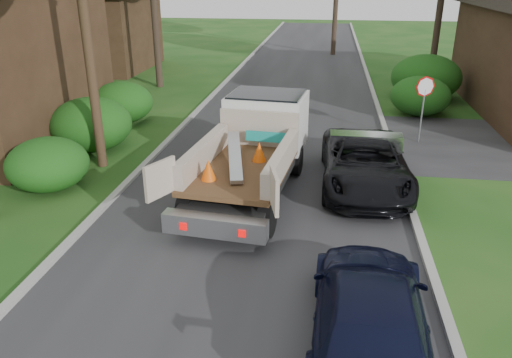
{
  "coord_description": "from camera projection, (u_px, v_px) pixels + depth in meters",
  "views": [
    {
      "loc": [
        1.7,
        -9.5,
        5.93
      ],
      "look_at": [
        0.09,
        1.72,
        1.2
      ],
      "focal_mm": 35.0,
      "sensor_mm": 36.0,
      "label": 1
    }
  ],
  "objects": [
    {
      "name": "black_pickup",
      "position": [
        365.0,
        163.0,
        14.62
      ],
      "size": [
        2.57,
        5.38,
        1.48
      ],
      "primitive_type": "imported",
      "rotation": [
        0.0,
        0.0,
        0.02
      ],
      "color": "black",
      "rests_on": "ground"
    },
    {
      "name": "curb_left",
      "position": [
        185.0,
        123.0,
        20.83
      ],
      "size": [
        0.2,
        90.0,
        0.12
      ],
      "primitive_type": "cube",
      "color": "#9E9E99",
      "rests_on": "ground"
    },
    {
      "name": "hedge_left_c",
      "position": [
        122.0,
        102.0,
        20.88
      ],
      "size": [
        2.6,
        2.6,
        1.7
      ],
      "primitive_type": "ellipsoid",
      "color": "#1A440F",
      "rests_on": "ground"
    },
    {
      "name": "ground",
      "position": [
        241.0,
        257.0,
        11.18
      ],
      "size": [
        120.0,
        120.0,
        0.0
      ],
      "primitive_type": "plane",
      "color": "#164714",
      "rests_on": "ground"
    },
    {
      "name": "hedge_right_a",
      "position": [
        420.0,
        96.0,
        21.97
      ],
      "size": [
        2.6,
        2.6,
        1.7
      ],
      "primitive_type": "ellipsoid",
      "color": "#1A440F",
      "rests_on": "ground"
    },
    {
      "name": "hedge_left_a",
      "position": [
        48.0,
        164.0,
        14.44
      ],
      "size": [
        2.34,
        2.34,
        1.53
      ],
      "primitive_type": "ellipsoid",
      "color": "#1A440F",
      "rests_on": "ground"
    },
    {
      "name": "hedge_right_b",
      "position": [
        426.0,
        77.0,
        24.52
      ],
      "size": [
        3.38,
        3.38,
        2.21
      ],
      "primitive_type": "ellipsoid",
      "color": "#1A440F",
      "rests_on": "ground"
    },
    {
      "name": "flatbed_truck",
      "position": [
        258.0,
        140.0,
        14.66
      ],
      "size": [
        3.36,
        6.77,
        2.48
      ],
      "rotation": [
        0.0,
        0.0,
        -0.1
      ],
      "color": "black",
      "rests_on": "ground"
    },
    {
      "name": "stop_sign",
      "position": [
        424.0,
        95.0,
        18.04
      ],
      "size": [
        0.71,
        0.32,
        2.48
      ],
      "color": "slate",
      "rests_on": "ground"
    },
    {
      "name": "road",
      "position": [
        283.0,
        129.0,
        20.31
      ],
      "size": [
        8.0,
        90.0,
        0.02
      ],
      "primitive_type": "cube",
      "color": "#28282B",
      "rests_on": "ground"
    },
    {
      "name": "navy_suv",
      "position": [
        369.0,
        312.0,
        8.29
      ],
      "size": [
        2.11,
        4.85,
        1.39
      ],
      "primitive_type": "imported",
      "rotation": [
        0.0,
        0.0,
        3.11
      ],
      "color": "black",
      "rests_on": "ground"
    },
    {
      "name": "curb_right",
      "position": [
        386.0,
        131.0,
        19.76
      ],
      "size": [
        0.2,
        90.0,
        0.12
      ],
      "primitive_type": "cube",
      "color": "#9E9E99",
      "rests_on": "ground"
    },
    {
      "name": "house_left_far",
      "position": [
        91.0,
        20.0,
        31.87
      ],
      "size": [
        7.56,
        7.56,
        6.0
      ],
      "color": "#362316",
      "rests_on": "ground"
    },
    {
      "name": "hedge_left_b",
      "position": [
        91.0,
        124.0,
        17.61
      ],
      "size": [
        2.86,
        2.86,
        1.87
      ],
      "primitive_type": "ellipsoid",
      "color": "#1A440F",
      "rests_on": "ground"
    }
  ]
}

